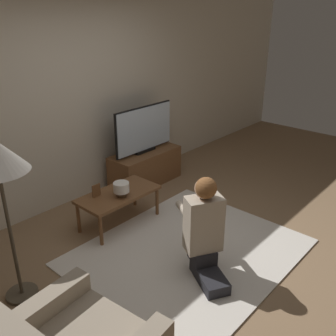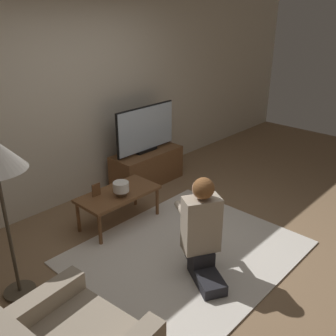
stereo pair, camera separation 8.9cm
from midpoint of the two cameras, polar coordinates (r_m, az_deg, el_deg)
The scene contains 9 objects.
ground_plane at distance 4.05m, azimuth 3.56°, elevation -12.78°, with size 10.00×10.00×0.00m, color #896B4C.
wall_back at distance 4.85m, azimuth -14.08°, elevation 9.70°, with size 10.00×0.06×2.60m.
rug at distance 4.05m, azimuth 3.56°, elevation -12.69°, with size 2.25×1.88×0.02m.
tv_stand at distance 5.45m, azimuth -2.76°, elevation 0.14°, with size 1.07×0.46×0.49m.
tv at distance 5.25m, azimuth -2.91°, elevation 5.93°, with size 1.04×0.08×0.66m.
coffee_table at distance 4.40m, azimuth -6.99°, elevation -4.22°, with size 0.95×0.48×0.41m.
person_kneeling at distance 3.51m, azimuth 5.91°, elevation -9.12°, with size 0.62×0.83×1.00m.
picture_frame at distance 4.31m, azimuth -10.31°, elevation -3.30°, with size 0.11×0.01×0.15m.
table_lamp at distance 4.25m, azimuth -6.58°, elevation -3.00°, with size 0.18×0.18×0.17m.
Camera 2 is at (-2.52, -2.09, 2.38)m, focal length 40.00 mm.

